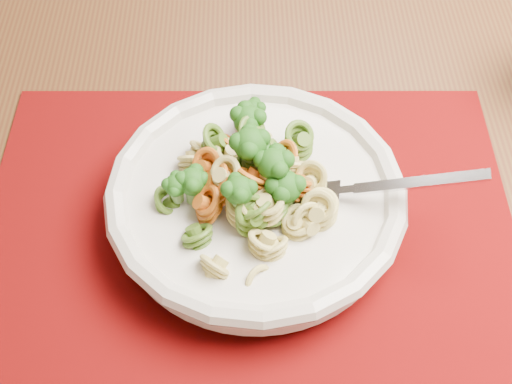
{
  "coord_description": "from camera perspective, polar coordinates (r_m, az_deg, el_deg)",
  "views": [
    {
      "loc": [
        -0.46,
        -0.76,
        1.27
      ],
      "look_at": [
        -0.44,
        -0.38,
        0.79
      ],
      "focal_mm": 50.0,
      "sensor_mm": 36.0,
      "label": 1
    }
  ],
  "objects": [
    {
      "name": "fork",
      "position": [
        0.61,
        5.57,
        -0.04
      ],
      "size": [
        0.18,
        0.06,
        0.08
      ],
      "primitive_type": null,
      "rotation": [
        0.0,
        -0.35,
        -0.19
      ],
      "color": "silver",
      "rests_on": "pasta_bowl"
    },
    {
      "name": "pasta_bowl",
      "position": [
        0.62,
        -0.0,
        -0.57
      ],
      "size": [
        0.26,
        0.26,
        0.05
      ],
      "color": "beige",
      "rests_on": "placemat"
    },
    {
      "name": "dining_table",
      "position": [
        0.79,
        1.51,
        -2.35
      ],
      "size": [
        1.26,
        0.83,
        0.75
      ],
      "rotation": [
        0.0,
        0.0,
        -0.03
      ],
      "color": "#4E3015",
      "rests_on": "ground"
    },
    {
      "name": "pasta_broccoli_heap",
      "position": [
        0.61,
        0.0,
        0.35
      ],
      "size": [
        0.22,
        0.22,
        0.06
      ],
      "primitive_type": null,
      "color": "tan",
      "rests_on": "pasta_bowl"
    },
    {
      "name": "placemat",
      "position": [
        0.63,
        -0.6,
        -3.68
      ],
      "size": [
        0.49,
        0.39,
        0.0
      ],
      "primitive_type": "cube",
      "rotation": [
        0.0,
        0.0,
        -0.04
      ],
      "color": "#5D0504",
      "rests_on": "dining_table"
    }
  ]
}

